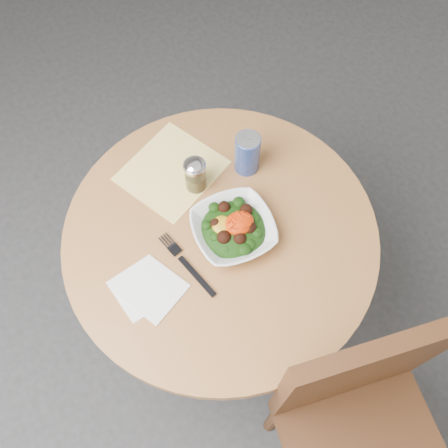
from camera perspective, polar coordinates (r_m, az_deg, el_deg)
name	(u,v)px	position (r m, az deg, el deg)	size (l,w,h in m)	color
ground	(222,312)	(2.11, -0.27, -9.97)	(6.00, 6.00, 0.00)	#2E2E30
table	(221,260)	(1.60, -0.36, -4.09)	(0.90, 0.90, 0.75)	black
chair	(361,421)	(1.52, 15.36, -20.84)	(0.53, 0.53, 0.99)	#4E2C16
cloth_napkin	(172,171)	(1.53, -6.01, 6.09)	(0.27, 0.25, 0.00)	yellow
paper_napkins	(148,289)	(1.36, -8.71, -7.35)	(0.19, 0.19, 0.00)	white
salad_bowl	(233,229)	(1.39, 1.07, -0.54)	(0.25, 0.25, 0.08)	white
fork	(185,263)	(1.37, -4.43, -4.43)	(0.06, 0.23, 0.00)	black
spice_shaker	(195,175)	(1.44, -3.29, 5.65)	(0.07, 0.07, 0.12)	silver
beverage_can	(247,153)	(1.47, 2.67, 8.08)	(0.07, 0.07, 0.14)	navy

